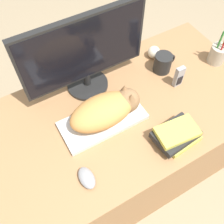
# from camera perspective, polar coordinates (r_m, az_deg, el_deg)

# --- Properties ---
(ground_plane) EXTENTS (12.00, 12.00, 0.00)m
(ground_plane) POSITION_cam_1_polar(r_m,az_deg,el_deg) (1.82, 7.54, -21.67)
(ground_plane) COLOR #998466
(desk) EXTENTS (1.49, 0.76, 0.70)m
(desk) POSITION_cam_1_polar(r_m,az_deg,el_deg) (1.59, 1.17, -7.33)
(desk) COLOR #9E7047
(desk) RESTS_ON ground_plane
(keyboard) EXTENTS (0.40, 0.19, 0.02)m
(keyboard) POSITION_cam_1_polar(r_m,az_deg,el_deg) (1.24, -2.03, -1.84)
(keyboard) COLOR silver
(keyboard) RESTS_ON desk
(cat) EXTENTS (0.35, 0.17, 0.14)m
(cat) POSITION_cam_1_polar(r_m,az_deg,el_deg) (1.19, -0.99, 0.65)
(cat) COLOR #D18C47
(cat) RESTS_ON keyboard
(monitor) EXTENTS (0.62, 0.21, 0.42)m
(monitor) POSITION_cam_1_polar(r_m,az_deg,el_deg) (1.22, -6.10, 12.69)
(monitor) COLOR black
(monitor) RESTS_ON desk
(computer_mouse) EXTENTS (0.06, 0.10, 0.03)m
(computer_mouse) POSITION_cam_1_polar(r_m,az_deg,el_deg) (1.12, -5.51, -14.08)
(computer_mouse) COLOR gray
(computer_mouse) RESTS_ON desk
(coffee_mug) EXTENTS (0.13, 0.09, 0.10)m
(coffee_mug) POSITION_cam_1_polar(r_m,az_deg,el_deg) (1.45, 11.06, 10.46)
(coffee_mug) COLOR black
(coffee_mug) RESTS_ON desk
(pen_cup) EXTENTS (0.09, 0.09, 0.21)m
(pen_cup) POSITION_cam_1_polar(r_m,az_deg,el_deg) (1.58, 22.05, 11.67)
(pen_cup) COLOR #B2A893
(pen_cup) RESTS_ON desk
(baseball) EXTENTS (0.07, 0.07, 0.07)m
(baseball) POSITION_cam_1_polar(r_m,az_deg,el_deg) (1.53, 9.10, 12.75)
(baseball) COLOR beige
(baseball) RESTS_ON desk
(phone) EXTENTS (0.05, 0.03, 0.12)m
(phone) POSITION_cam_1_polar(r_m,az_deg,el_deg) (1.39, 14.34, 7.45)
(phone) COLOR #99999E
(phone) RESTS_ON desk
(book_stack) EXTENTS (0.21, 0.16, 0.09)m
(book_stack) POSITION_cam_1_polar(r_m,az_deg,el_deg) (1.21, 13.88, -4.73)
(book_stack) COLOR #CCC14C
(book_stack) RESTS_ON desk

